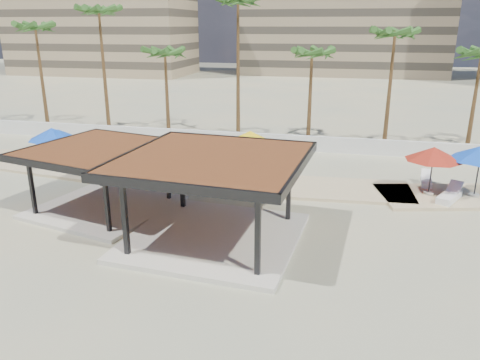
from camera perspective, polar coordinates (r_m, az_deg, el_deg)
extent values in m
plane|color=tan|center=(22.14, -4.10, -6.31)|extent=(200.00, 200.00, 0.00)
cube|color=#C6B284|center=(33.53, -20.13, 1.35)|extent=(16.40, 6.19, 0.24)
cube|color=#C6B284|center=(28.03, 4.05, -0.77)|extent=(16.24, 5.11, 0.24)
cube|color=silver|center=(36.73, 3.28, 4.74)|extent=(56.00, 0.30, 1.20)
cube|color=beige|center=(21.35, -3.14, -6.93)|extent=(7.91, 7.91, 0.22)
cube|color=black|center=(19.50, -13.89, -4.27)|extent=(0.22, 0.22, 3.35)
cube|color=black|center=(24.12, -7.10, 0.53)|extent=(0.22, 0.22, 3.35)
cube|color=black|center=(17.40, 2.18, -6.55)|extent=(0.22, 0.22, 3.35)
cube|color=black|center=(22.45, 5.99, -0.79)|extent=(0.22, 0.22, 3.35)
cube|color=brown|center=(20.08, -3.32, 2.45)|extent=(8.15, 8.15, 0.31)
cube|color=black|center=(16.75, -7.92, -0.96)|extent=(7.70, 0.71, 0.38)
cube|color=black|center=(23.55, -0.03, 4.87)|extent=(7.70, 0.71, 0.38)
cube|color=black|center=(21.68, -12.76, 3.22)|extent=(0.71, 7.70, 0.38)
cube|color=black|center=(19.10, 7.40, 1.49)|extent=(0.71, 7.70, 0.38)
cube|color=beige|center=(25.72, -16.10, -3.19)|extent=(7.60, 7.60, 0.19)
cube|color=black|center=(25.37, -24.05, -0.71)|extent=(0.21, 0.21, 2.88)
cube|color=black|center=(28.47, -16.76, 2.09)|extent=(0.21, 0.21, 2.88)
cube|color=black|center=(22.01, -15.94, -2.56)|extent=(0.21, 0.21, 2.88)
cube|color=black|center=(25.52, -8.81, 0.83)|extent=(0.21, 0.21, 2.88)
cube|color=brown|center=(24.79, -16.73, 3.52)|extent=(7.83, 7.83, 0.27)
cube|color=black|center=(22.62, -22.27, 1.52)|extent=(6.47, 1.61, 0.33)
cube|color=black|center=(27.18, -12.10, 5.15)|extent=(6.47, 1.61, 0.33)
cube|color=black|center=(27.08, -21.83, 4.19)|extent=(1.61, 6.47, 0.33)
cube|color=black|center=(22.74, -10.65, 2.68)|extent=(1.61, 6.47, 0.33)
cylinder|color=beige|center=(33.37, -21.48, 1.44)|extent=(0.53, 0.53, 0.13)
cylinder|color=#262628|center=(33.06, -21.72, 3.44)|extent=(0.07, 0.07, 2.54)
cone|color=blue|center=(32.82, -21.94, 5.27)|extent=(3.29, 3.29, 0.74)
cylinder|color=beige|center=(29.50, 1.21, 0.64)|extent=(0.56, 0.56, 0.13)
cylinder|color=#262628|center=(29.14, 1.23, 3.03)|extent=(0.08, 0.08, 2.69)
cone|color=yellow|center=(28.86, 1.24, 5.24)|extent=(3.99, 3.99, 0.78)
cylinder|color=beige|center=(28.38, 21.98, -1.48)|extent=(0.53, 0.53, 0.13)
cylinder|color=#262628|center=(28.02, 22.27, 0.84)|extent=(0.07, 0.07, 2.54)
cone|color=#9F2415|center=(27.74, 22.54, 2.99)|extent=(3.92, 3.92, 0.74)
cylinder|color=beige|center=(29.09, 26.63, -1.64)|extent=(0.56, 0.56, 0.13)
cylinder|color=#262628|center=(28.72, 26.99, 0.76)|extent=(0.08, 0.08, 2.69)
cylinder|color=beige|center=(34.01, -20.87, 1.80)|extent=(0.48, 0.48, 0.11)
cylinder|color=#262628|center=(33.74, -21.08, 3.58)|extent=(0.07, 0.07, 2.30)
cone|color=blue|center=(33.52, -21.27, 5.21)|extent=(3.20, 3.20, 0.67)
cube|color=white|center=(28.27, -7.81, -0.16)|extent=(0.82, 2.18, 0.30)
cube|color=white|center=(28.21, -7.82, 0.20)|extent=(0.82, 2.18, 0.06)
cube|color=white|center=(28.87, -7.21, 1.19)|extent=(0.73, 0.76, 0.55)
cube|color=white|center=(30.21, 1.37, 1.25)|extent=(1.31, 2.38, 0.32)
cube|color=white|center=(30.15, 1.37, 1.59)|extent=(1.31, 2.38, 0.07)
cube|color=white|center=(30.93, 1.32, 2.55)|extent=(0.91, 0.93, 0.57)
cube|color=white|center=(30.04, 21.74, -0.27)|extent=(0.77, 1.81, 0.25)
cube|color=white|center=(30.00, 21.77, 0.00)|extent=(0.77, 1.81, 0.05)
cube|color=white|center=(30.59, 21.76, 0.77)|extent=(0.63, 0.66, 0.45)
cube|color=white|center=(27.80, 24.12, -1.98)|extent=(1.65, 2.23, 0.30)
cube|color=white|center=(27.74, 24.17, -1.63)|extent=(1.65, 2.23, 0.06)
cube|color=white|center=(28.42, 24.74, -0.70)|extent=(0.96, 0.97, 0.54)
cone|color=brown|center=(46.49, -23.00, 11.26)|extent=(0.36, 0.36, 9.25)
ellipsoid|color=#2A571E|center=(46.27, -23.70, 16.62)|extent=(3.00, 3.00, 1.80)
cone|color=brown|center=(43.55, -16.23, 12.46)|extent=(0.36, 0.36, 10.57)
ellipsoid|color=#2A571E|center=(43.38, -16.85, 19.07)|extent=(3.00, 3.00, 1.80)
cone|color=brown|center=(40.61, -8.90, 10.22)|extent=(0.36, 0.36, 7.25)
ellipsoid|color=#2A571E|center=(40.29, -9.14, 14.97)|extent=(3.00, 3.00, 1.80)
cone|color=brown|center=(39.32, -0.24, 13.08)|extent=(0.36, 0.36, 11.22)
ellipsoid|color=#2A571E|center=(39.19, -0.25, 20.90)|extent=(3.00, 3.00, 1.80)
cone|color=brown|center=(38.10, 8.53, 9.81)|extent=(0.36, 0.36, 7.39)
ellipsoid|color=#2A571E|center=(37.76, 8.78, 14.98)|extent=(3.00, 3.00, 1.80)
cone|color=brown|center=(38.18, 17.75, 10.27)|extent=(0.36, 0.36, 8.83)
ellipsoid|color=#2A571E|center=(37.88, 18.38, 16.50)|extent=(3.00, 3.00, 1.80)
cone|color=brown|center=(38.80, 26.62, 8.32)|extent=(0.36, 0.36, 7.50)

